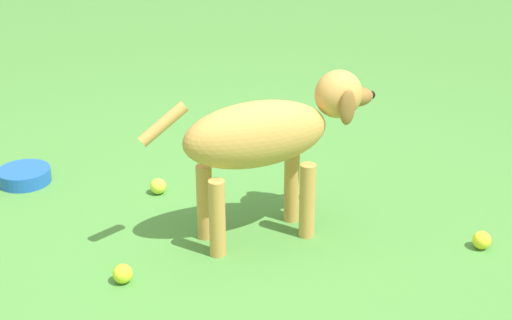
{
  "coord_description": "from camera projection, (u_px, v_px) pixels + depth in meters",
  "views": [
    {
      "loc": [
        -2.27,
        0.42,
        1.39
      ],
      "look_at": [
        0.07,
        -0.19,
        0.31
      ],
      "focal_mm": 52.9,
      "sensor_mm": 36.0,
      "label": 1
    }
  ],
  "objects": [
    {
      "name": "ground",
      "position": [
        210.0,
        253.0,
        2.67
      ],
      "size": [
        14.0,
        14.0,
        0.0
      ],
      "primitive_type": "plane",
      "color": "#478438"
    },
    {
      "name": "tennis_ball_2",
      "position": [
        482.0,
        240.0,
        2.69
      ],
      "size": [
        0.07,
        0.07,
        0.07
      ],
      "primitive_type": "sphere",
      "color": "yellow",
      "rests_on": "ground"
    },
    {
      "name": "tennis_ball_0",
      "position": [
        123.0,
        274.0,
        2.48
      ],
      "size": [
        0.07,
        0.07,
        0.07
      ],
      "primitive_type": "sphere",
      "color": "#C7DF2A",
      "rests_on": "ground"
    },
    {
      "name": "dog",
      "position": [
        270.0,
        135.0,
        2.64
      ],
      "size": [
        0.29,
        0.88,
        0.6
      ],
      "rotation": [
        0.0,
        0.0,
        4.86
      ],
      "color": "#C69347",
      "rests_on": "ground"
    },
    {
      "name": "water_bowl",
      "position": [
        24.0,
        176.0,
        3.19
      ],
      "size": [
        0.22,
        0.22,
        0.06
      ],
      "primitive_type": "cylinder",
      "color": "blue",
      "rests_on": "ground"
    },
    {
      "name": "tennis_ball_3",
      "position": [
        158.0,
        186.0,
        3.09
      ],
      "size": [
        0.07,
        0.07,
        0.07
      ],
      "primitive_type": "sphere",
      "color": "#CAE03B",
      "rests_on": "ground"
    }
  ]
}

